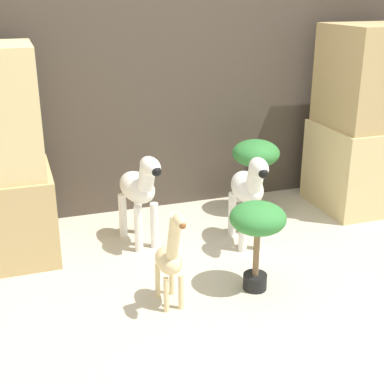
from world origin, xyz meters
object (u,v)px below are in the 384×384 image
zebra_left (140,190)px  potted_palm_front (258,225)px  zebra_right (249,190)px  potted_palm_back (256,156)px  giraffe_figurine (170,256)px

zebra_left → potted_palm_front: zebra_left is taller
zebra_right → potted_palm_back: zebra_right is taller
zebra_left → potted_palm_front: size_ratio=1.25×
potted_palm_back → zebra_right: bearing=-119.3°
zebra_right → potted_palm_back: (0.28, 0.49, 0.05)m
giraffe_figurine → potted_palm_front: bearing=1.6°
potted_palm_front → zebra_left: bearing=121.8°
giraffe_figurine → potted_palm_back: giraffe_figurine is taller
zebra_right → potted_palm_front: zebra_right is taller
zebra_right → zebra_left: (-0.65, 0.23, 0.00)m
potted_palm_front → potted_palm_back: size_ratio=0.93×
zebra_right → potted_palm_front: size_ratio=1.25×
giraffe_figurine → potted_palm_back: 1.41m
zebra_left → giraffe_figurine: bearing=-92.0°
giraffe_figurine → potted_palm_front: size_ratio=1.14×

